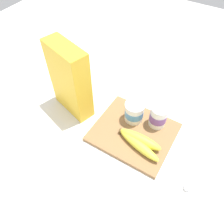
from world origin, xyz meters
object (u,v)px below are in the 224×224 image
Objects in this scene: yogurt_cup_front at (134,112)px; yogurt_cup_back at (158,116)px; cutting_board at (134,132)px; spoon at (189,178)px; cereal_box at (70,80)px; banana_bunch at (139,142)px.

yogurt_cup_back reaches higher than yogurt_cup_front.
spoon is (0.23, -0.07, -0.00)m from cutting_board.
cereal_box is 3.49× the size of yogurt_cup_front.
yogurt_cup_front reaches higher than spoon.
cutting_board is at bearing -60.77° from yogurt_cup_front.
spoon is (0.50, -0.06, -0.14)m from cereal_box.
banana_bunch is at bearing -45.19° from cutting_board.
spoon is at bearing -15.91° from cutting_board.
cereal_box is 1.61× the size of banana_bunch.
yogurt_cup_back is at bearing 82.92° from banana_bunch.
banana_bunch is (0.07, -0.09, -0.02)m from yogurt_cup_front.
cutting_board is at bearing 164.09° from spoon.
banana_bunch is at bearing -52.78° from yogurt_cup_front.
cereal_box is 0.26m from yogurt_cup_front.
spoon is (0.19, -0.02, -0.03)m from banana_bunch.
cutting_board is at bearing -162.02° from cereal_box.
banana_bunch is at bearing -170.10° from cereal_box.
cereal_box is at bearing -178.35° from cutting_board.
yogurt_cup_back is 0.12m from banana_bunch.
spoon is at bearing -170.35° from cereal_box.
cereal_box is at bearing 173.32° from spoon.
yogurt_cup_back is 0.50× the size of banana_bunch.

